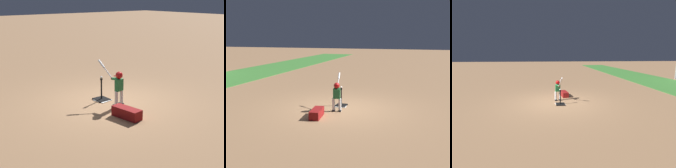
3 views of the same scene
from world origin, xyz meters
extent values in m
plane|color=#99704C|center=(0.00, 0.00, 0.00)|extent=(90.00, 90.00, 0.00)
cube|color=white|center=(0.30, 0.11, 0.01)|extent=(0.50, 0.50, 0.02)
cube|color=black|center=(0.36, 0.11, 0.02)|extent=(0.46, 0.41, 0.04)
cylinder|color=black|center=(0.36, 0.11, 0.34)|extent=(0.05, 0.05, 0.61)
cylinder|color=black|center=(0.36, 0.11, 0.67)|extent=(0.08, 0.08, 0.05)
cylinder|color=silver|center=(-0.44, 0.15, 0.24)|extent=(0.12, 0.12, 0.48)
cube|color=black|center=(-0.42, 0.16, 0.03)|extent=(0.19, 0.12, 0.06)
cylinder|color=silver|center=(-0.40, -0.07, 0.24)|extent=(0.12, 0.12, 0.48)
cube|color=black|center=(-0.38, -0.07, 0.03)|extent=(0.19, 0.12, 0.06)
cube|color=#236B38|center=(-0.42, 0.04, 0.65)|extent=(0.18, 0.27, 0.35)
sphere|color=brown|center=(-0.42, 0.04, 0.93)|extent=(0.18, 0.18, 0.18)
sphere|color=maroon|center=(-0.42, 0.04, 0.94)|extent=(0.21, 0.21, 0.21)
cube|color=maroon|center=(-0.33, 0.06, 0.92)|extent=(0.13, 0.17, 0.01)
cylinder|color=#236B38|center=(-0.29, 0.10, 0.81)|extent=(0.29, 0.10, 0.10)
cylinder|color=#236B38|center=(-0.28, 0.03, 0.81)|extent=(0.29, 0.19, 0.10)
sphere|color=brown|center=(-0.16, 0.09, 0.80)|extent=(0.09, 0.09, 0.09)
cylinder|color=silver|center=(0.11, 0.14, 1.03)|extent=(0.55, 0.13, 0.49)
cylinder|color=silver|center=(0.27, 0.17, 1.18)|extent=(0.27, 0.11, 0.24)
cylinder|color=black|center=(-0.17, 0.09, 0.78)|extent=(0.05, 0.05, 0.05)
sphere|color=white|center=(0.36, 0.11, 0.74)|extent=(0.07, 0.07, 0.07)
cube|color=maroon|center=(-1.26, 0.47, 0.14)|extent=(0.88, 0.43, 0.28)
camera|label=1|loc=(-7.15, 5.60, 3.15)|focal=50.00mm
camera|label=2|loc=(-9.02, -2.74, 2.67)|focal=42.00mm
camera|label=3|loc=(8.38, -0.51, 2.41)|focal=28.00mm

